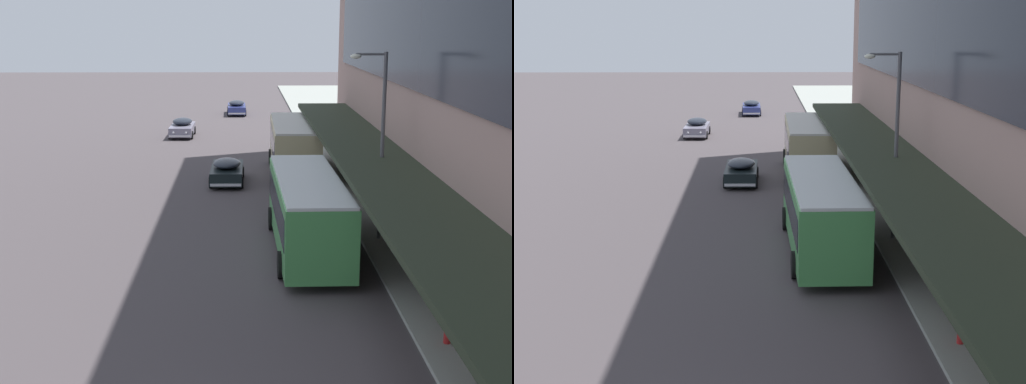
% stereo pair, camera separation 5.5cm
% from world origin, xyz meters
% --- Properties ---
extents(transit_bus_kerbside_front, '(2.91, 9.38, 3.20)m').
position_xyz_m(transit_bus_kerbside_front, '(4.10, 29.83, 1.84)').
color(transit_bus_kerbside_front, tan).
rests_on(transit_bus_kerbside_front, ground).
extents(transit_bus_kerbside_rear, '(2.88, 9.67, 3.07)m').
position_xyz_m(transit_bus_kerbside_rear, '(3.62, 14.91, 1.77)').
color(transit_bus_kerbside_rear, '#46974F').
rests_on(transit_bus_kerbside_rear, ground).
extents(sedan_lead_near, '(1.97, 4.44, 1.48)m').
position_xyz_m(sedan_lead_near, '(-3.84, 44.72, 0.74)').
color(sedan_lead_near, gray).
rests_on(sedan_lead_near, ground).
extents(sedan_oncoming_rear, '(1.97, 4.67, 1.43)m').
position_xyz_m(sedan_oncoming_rear, '(0.13, 27.62, 0.72)').
color(sedan_oncoming_rear, black).
rests_on(sedan_oncoming_rear, ground).
extents(sedan_far_back, '(1.92, 4.73, 1.43)m').
position_xyz_m(sedan_far_back, '(0.41, 58.68, 0.71)').
color(sedan_far_back, navy).
rests_on(sedan_far_back, ground).
extents(pedestrian_at_kerb, '(0.56, 0.40, 1.86)m').
position_xyz_m(pedestrian_at_kerb, '(6.76, 2.10, 1.18)').
color(pedestrian_at_kerb, black).
rests_on(pedestrian_at_kerb, sidewalk_kerb).
extents(street_lamp, '(1.50, 0.28, 7.71)m').
position_xyz_m(street_lamp, '(6.59, 16.23, 4.58)').
color(street_lamp, '#4C4C51').
rests_on(street_lamp, sidewalk_kerb).
extents(fire_hydrant, '(0.20, 0.40, 0.70)m').
position_xyz_m(fire_hydrant, '(6.82, 6.17, 0.49)').
color(fire_hydrant, red).
rests_on(fire_hydrant, sidewalk_kerb).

